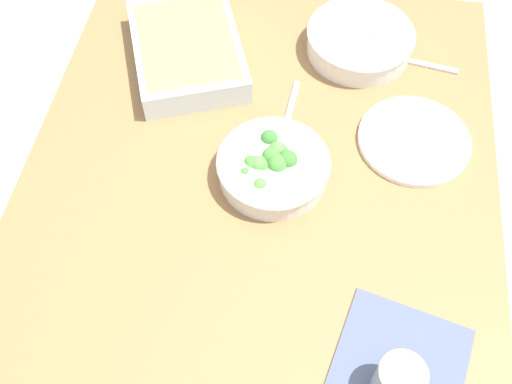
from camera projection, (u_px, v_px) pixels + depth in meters
The scene contains 10 objects.
ground_plane at pixel (256, 331), 1.75m from camera, with size 6.00×6.00×0.00m, color #9E9389.
dining_table at pixel (256, 217), 1.20m from camera, with size 1.20×0.90×0.74m.
stew_bowl at pixel (360, 40), 1.30m from camera, with size 0.23×0.23×0.06m.
broccoli_bowl at pixel (273, 166), 1.12m from camera, with size 0.21×0.21×0.07m.
baking_dish at pixel (187, 49), 1.28m from camera, with size 0.36×0.31×0.06m.
drink_cup at pixel (398, 382), 0.90m from camera, with size 0.07×0.07×0.08m.
side_plate at pixel (414, 140), 1.18m from camera, with size 0.22×0.22×0.01m, color white.
spoon_by_stew at pixel (406, 60), 1.30m from camera, with size 0.05×0.18×0.01m.
spoon_by_broccoli at pixel (287, 122), 1.21m from camera, with size 0.18×0.03×0.01m.
fork_on_table at pixel (246, 179), 1.14m from camera, with size 0.14×0.13×0.01m.
Camera 1 is at (0.60, 0.09, 1.68)m, focal length 42.35 mm.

